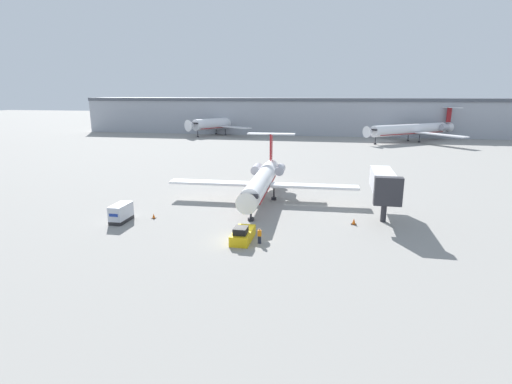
% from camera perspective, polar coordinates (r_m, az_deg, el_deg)
% --- Properties ---
extents(ground_plane, '(600.00, 600.00, 0.00)m').
position_cam_1_polar(ground_plane, '(43.87, -2.49, -6.95)').
color(ground_plane, gray).
extents(terminal_building, '(180.00, 16.80, 13.89)m').
position_cam_1_polar(terminal_building, '(160.37, 7.67, 10.70)').
color(terminal_building, '#9EA3AD').
rests_on(terminal_building, ground).
extents(airplane_main, '(28.21, 25.18, 8.99)m').
position_cam_1_polar(airplane_main, '(59.14, 0.88, 1.69)').
color(airplane_main, white).
rests_on(airplane_main, ground).
extents(pushback_tug, '(1.99, 4.66, 1.83)m').
position_cam_1_polar(pushback_tug, '(43.62, -1.92, -6.11)').
color(pushback_tug, yellow).
rests_on(pushback_tug, ground).
extents(luggage_cart, '(1.63, 3.50, 2.25)m').
position_cam_1_polar(luggage_cart, '(52.52, -18.72, -2.86)').
color(luggage_cart, '#232326').
rests_on(luggage_cart, ground).
extents(worker_near_tug, '(0.40, 0.24, 1.73)m').
position_cam_1_polar(worker_near_tug, '(42.72, 0.51, -6.23)').
color(worker_near_tug, '#232838').
rests_on(worker_near_tug, ground).
extents(traffic_cone_left, '(0.52, 0.52, 0.65)m').
position_cam_1_polar(traffic_cone_left, '(52.91, -14.41, -3.35)').
color(traffic_cone_left, black).
rests_on(traffic_cone_left, ground).
extents(traffic_cone_right, '(0.65, 0.65, 0.76)m').
position_cam_1_polar(traffic_cone_right, '(50.36, 13.80, -4.13)').
color(traffic_cone_right, black).
rests_on(traffic_cone_right, ground).
extents(airplane_parked_far_left, '(33.67, 32.06, 10.98)m').
position_cam_1_polar(airplane_parked_far_left, '(142.41, 21.38, 8.32)').
color(airplane_parked_far_left, white).
rests_on(airplane_parked_far_left, ground).
extents(airplane_parked_far_right, '(28.33, 27.76, 11.55)m').
position_cam_1_polar(airplane_parked_far_right, '(155.83, -5.34, 9.71)').
color(airplane_parked_far_right, white).
rests_on(airplane_parked_far_right, ground).
extents(jet_bridge, '(3.20, 10.71, 6.19)m').
position_cam_1_polar(jet_bridge, '(53.33, 17.79, 1.15)').
color(jet_bridge, '#2D2D33').
rests_on(jet_bridge, ground).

